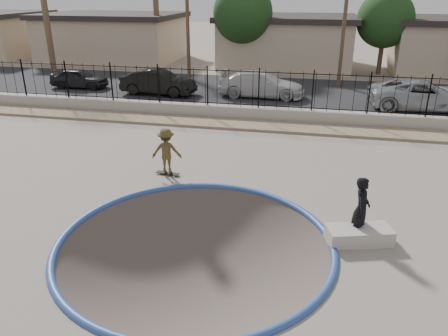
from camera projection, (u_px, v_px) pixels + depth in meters
name	position (u px, v px, depth m)	size (l,w,h in m)	color
ground	(262.00, 131.00, 23.10)	(120.00, 120.00, 2.20)	gray
bowl_pit	(195.00, 244.00, 10.94)	(6.84, 6.84, 1.80)	#453A35
coping_ring	(195.00, 244.00, 10.94)	(7.04, 7.04, 0.20)	#2C4A90
rock_strip	(255.00, 125.00, 20.13)	(42.00, 1.60, 0.11)	#978362
retaining_wall	(258.00, 114.00, 21.03)	(42.00, 0.45, 0.60)	#9C9489
fence	(259.00, 89.00, 20.57)	(40.00, 0.04, 1.80)	black
street	(273.00, 90.00, 27.18)	(90.00, 8.00, 0.04)	black
house_west	(113.00, 36.00, 37.91)	(11.60, 8.60, 3.90)	tan
house_center	(287.00, 41.00, 35.01)	(10.60, 8.60, 3.90)	tan
utility_pole_left	(187.00, 8.00, 28.35)	(1.70, 0.24, 9.00)	#473323
utility_pole_mid	(346.00, 5.00, 26.32)	(1.70, 0.24, 9.50)	#473323
street_tree_left	(243.00, 13.00, 31.58)	(4.32, 4.32, 6.36)	#473323
street_tree_mid	(385.00, 19.00, 30.68)	(3.96, 3.96, 5.83)	#473323
skater	(167.00, 154.00, 14.66)	(1.00, 0.57, 1.55)	brown
skateboard	(168.00, 173.00, 14.93)	(0.86, 0.32, 0.07)	black
videographer	(361.00, 209.00, 10.88)	(0.61, 0.40, 1.68)	black
concrete_ledge	(359.00, 235.00, 10.94)	(1.60, 0.70, 0.40)	#AFA79B
car_a	(79.00, 78.00, 27.46)	(1.44, 3.58, 1.22)	black
car_b	(158.00, 82.00, 25.71)	(1.53, 4.39, 1.45)	black
car_c	(261.00, 84.00, 25.19)	(2.02, 4.97, 1.44)	#BCBCBE
car_d	(423.00, 95.00, 22.53)	(2.52, 5.47, 1.52)	#9B9EA4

